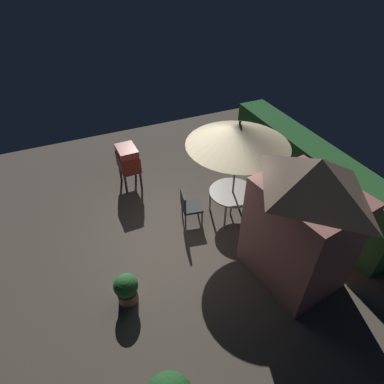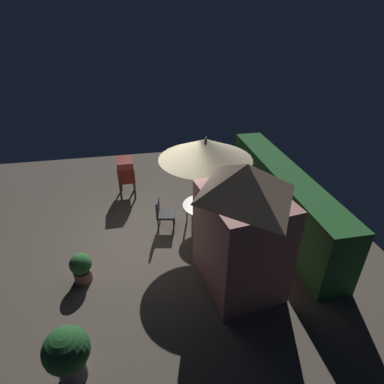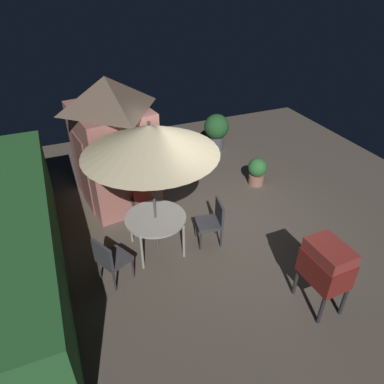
% 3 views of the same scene
% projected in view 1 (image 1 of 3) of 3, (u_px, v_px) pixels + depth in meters
% --- Properties ---
extents(ground_plane, '(11.00, 11.00, 0.00)m').
position_uv_depth(ground_plane, '(179.00, 232.00, 7.47)').
color(ground_plane, brown).
extents(hedge_backdrop, '(5.54, 0.81, 1.58)m').
position_uv_depth(hedge_backdrop, '(305.00, 171.00, 8.06)').
color(hedge_backdrop, '#28602D').
rests_on(hedge_backdrop, ground).
extents(garden_shed, '(2.01, 1.74, 2.79)m').
position_uv_depth(garden_shed, '(303.00, 222.00, 5.73)').
color(garden_shed, '#B26B60').
rests_on(garden_shed, ground).
extents(patio_table, '(1.12, 1.12, 0.74)m').
position_uv_depth(patio_table, '(233.00, 194.00, 7.53)').
color(patio_table, '#B2ADA3').
rests_on(patio_table, ground).
extents(patio_umbrella, '(2.23, 2.23, 2.58)m').
position_uv_depth(patio_umbrella, '(239.00, 134.00, 6.52)').
color(patio_umbrella, '#4C4C51').
rests_on(patio_umbrella, ground).
extents(bbq_grill, '(0.71, 0.52, 1.20)m').
position_uv_depth(bbq_grill, '(128.00, 159.00, 8.38)').
color(bbq_grill, maroon).
rests_on(bbq_grill, ground).
extents(chair_near_shed, '(0.48, 0.47, 0.90)m').
position_uv_depth(chair_near_shed, '(256.00, 230.00, 6.81)').
color(chair_near_shed, '#38383D').
rests_on(chair_near_shed, ground).
extents(chair_far_side, '(0.62, 0.62, 0.90)m').
position_uv_depth(chair_far_side, '(255.00, 178.00, 8.27)').
color(chair_far_side, '#38383D').
rests_on(chair_far_side, ground).
extents(chair_toward_hedge, '(0.54, 0.54, 0.90)m').
position_uv_depth(chair_toward_hedge, '(188.00, 205.00, 7.44)').
color(chair_toward_hedge, '#38383D').
rests_on(chair_toward_hedge, ground).
extents(potted_plant_by_grill, '(0.46, 0.46, 0.68)m').
position_uv_depth(potted_plant_by_grill, '(126.00, 288.00, 5.86)').
color(potted_plant_by_grill, '#936651').
rests_on(potted_plant_by_grill, ground).
extents(person_in_red, '(0.25, 0.35, 1.26)m').
position_uv_depth(person_in_red, '(256.00, 219.00, 6.71)').
color(person_in_red, '#CC3D33').
rests_on(person_in_red, ground).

